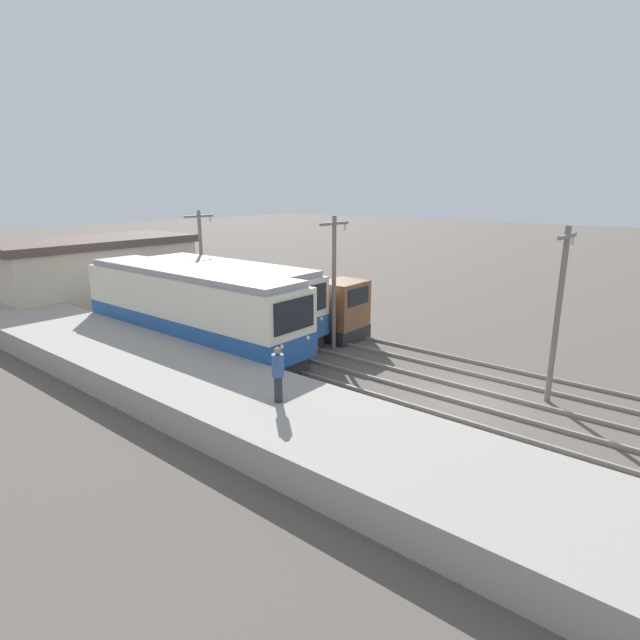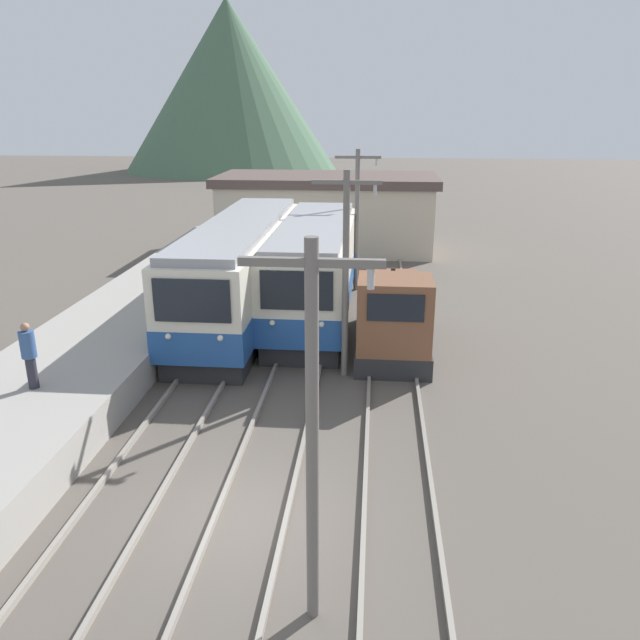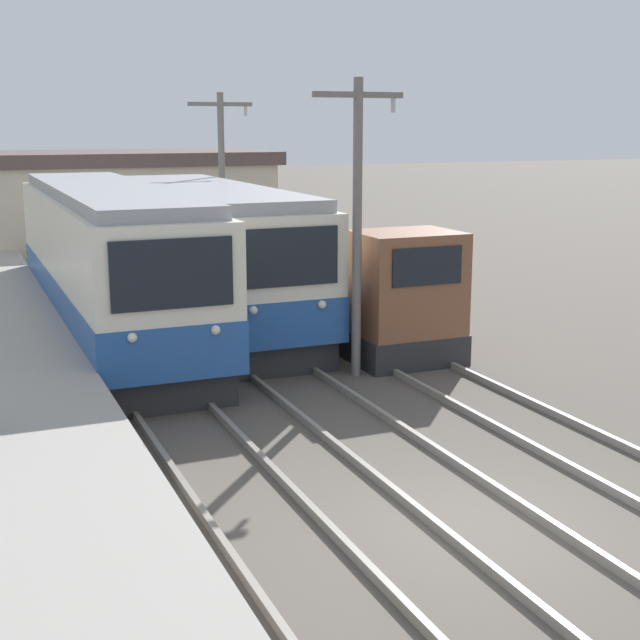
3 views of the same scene
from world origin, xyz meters
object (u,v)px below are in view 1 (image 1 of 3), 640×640
(catenary_mast_near, at_px, (558,309))
(catenary_mast_mid, at_px, (334,278))
(commuter_train_left, at_px, (190,312))
(shunting_locomotive, at_px, (317,311))
(commuter_train_center, at_px, (228,302))
(person_on_platform, at_px, (278,373))
(catenary_mast_far, at_px, (202,259))

(catenary_mast_near, relative_size, catenary_mast_mid, 1.00)
(commuter_train_left, xyz_separation_m, shunting_locomotive, (5.80, -3.01, -0.58))
(commuter_train_center, relative_size, person_on_platform, 6.40)
(commuter_train_center, height_order, shunting_locomotive, commuter_train_center)
(commuter_train_left, bearing_deg, catenary_mast_mid, -50.74)
(catenary_mast_near, xyz_separation_m, catenary_mast_mid, (0.00, 9.78, 0.00))
(commuter_train_left, bearing_deg, commuter_train_center, 10.68)
(commuter_train_center, distance_m, catenary_mast_mid, 6.23)
(commuter_train_center, xyz_separation_m, catenary_mast_far, (1.51, 3.98, 1.70))
(shunting_locomotive, relative_size, catenary_mast_near, 0.94)
(shunting_locomotive, distance_m, person_on_platform, 11.22)
(commuter_train_left, height_order, catenary_mast_far, catenary_mast_far)
(catenary_mast_near, height_order, catenary_mast_far, same)
(catenary_mast_far, bearing_deg, shunting_locomotive, -78.78)
(catenary_mast_near, relative_size, person_on_platform, 3.54)
(catenary_mast_mid, bearing_deg, commuter_train_center, 104.58)
(catenary_mast_far, bearing_deg, catenary_mast_near, -90.00)
(commuter_train_left, height_order, commuter_train_center, commuter_train_left)
(commuter_train_left, distance_m, catenary_mast_far, 6.45)
(catenary_mast_mid, height_order, person_on_platform, catenary_mast_mid)
(commuter_train_center, bearing_deg, commuter_train_left, -169.32)
(commuter_train_left, xyz_separation_m, catenary_mast_far, (4.31, 4.50, 1.66))
(person_on_platform, bearing_deg, catenary_mast_near, -36.81)
(commuter_train_left, distance_m, catenary_mast_near, 15.74)
(catenary_mast_near, height_order, person_on_platform, catenary_mast_near)
(catenary_mast_mid, bearing_deg, shunting_locomotive, 56.55)
(shunting_locomotive, height_order, catenary_mast_mid, catenary_mast_mid)
(commuter_train_center, bearing_deg, catenary_mast_near, -84.47)
(commuter_train_left, height_order, catenary_mast_mid, catenary_mast_mid)
(catenary_mast_mid, distance_m, person_on_platform, 8.89)
(catenary_mast_mid, bearing_deg, catenary_mast_far, 90.00)
(commuter_train_center, bearing_deg, shunting_locomotive, -49.75)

